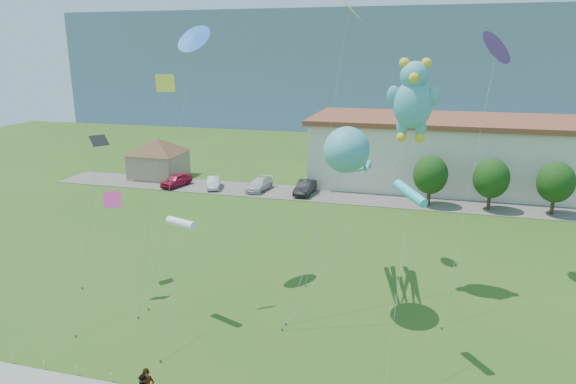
{
  "coord_description": "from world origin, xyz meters",
  "views": [
    {
      "loc": [
        9.34,
        -20.37,
        15.98
      ],
      "look_at": [
        1.6,
        8.0,
        7.84
      ],
      "focal_mm": 32.0,
      "sensor_mm": 36.0,
      "label": 1
    }
  ],
  "objects_px": {
    "warehouse": "(576,157)",
    "parked_car_silver": "(214,183)",
    "octopus_kite": "(349,157)",
    "parked_car_black": "(305,187)",
    "teddy_bear_kite": "(413,98)",
    "pavilion": "(158,154)",
    "parked_car_red": "(176,180)",
    "parked_car_white": "(259,184)"
  },
  "relations": [
    {
      "from": "pavilion",
      "to": "teddy_bear_kite",
      "type": "height_order",
      "value": "teddy_bear_kite"
    },
    {
      "from": "teddy_bear_kite",
      "to": "parked_car_red",
      "type": "bearing_deg",
      "value": 144.55
    },
    {
      "from": "octopus_kite",
      "to": "teddy_bear_kite",
      "type": "relative_size",
      "value": 0.75
    },
    {
      "from": "parked_car_white",
      "to": "parked_car_black",
      "type": "height_order",
      "value": "parked_car_black"
    },
    {
      "from": "parked_car_white",
      "to": "teddy_bear_kite",
      "type": "xyz_separation_m",
      "value": [
        17.59,
        -20.73,
        12.22
      ]
    },
    {
      "from": "pavilion",
      "to": "parked_car_black",
      "type": "relative_size",
      "value": 1.96
    },
    {
      "from": "parked_car_red",
      "to": "parked_car_white",
      "type": "height_order",
      "value": "parked_car_red"
    },
    {
      "from": "pavilion",
      "to": "octopus_kite",
      "type": "relative_size",
      "value": 0.79
    },
    {
      "from": "pavilion",
      "to": "parked_car_red",
      "type": "xyz_separation_m",
      "value": [
        4.44,
        -3.87,
        -2.2
      ]
    },
    {
      "from": "pavilion",
      "to": "parked_car_red",
      "type": "distance_m",
      "value": 6.29
    },
    {
      "from": "parked_car_silver",
      "to": "parked_car_white",
      "type": "height_order",
      "value": "parked_car_white"
    },
    {
      "from": "octopus_kite",
      "to": "parked_car_silver",
      "type": "bearing_deg",
      "value": 129.47
    },
    {
      "from": "parked_car_red",
      "to": "warehouse",
      "type": "bearing_deg",
      "value": 25.75
    },
    {
      "from": "parked_car_silver",
      "to": "parked_car_black",
      "type": "bearing_deg",
      "value": -17.95
    },
    {
      "from": "parked_car_silver",
      "to": "parked_car_red",
      "type": "bearing_deg",
      "value": 164.68
    },
    {
      "from": "parked_car_silver",
      "to": "teddy_bear_kite",
      "type": "height_order",
      "value": "teddy_bear_kite"
    },
    {
      "from": "warehouse",
      "to": "parked_car_silver",
      "type": "relative_size",
      "value": 14.94
    },
    {
      "from": "parked_car_silver",
      "to": "octopus_kite",
      "type": "height_order",
      "value": "octopus_kite"
    },
    {
      "from": "parked_car_silver",
      "to": "parked_car_white",
      "type": "distance_m",
      "value": 5.6
    },
    {
      "from": "teddy_bear_kite",
      "to": "warehouse",
      "type": "bearing_deg",
      "value": 59.24
    },
    {
      "from": "parked_car_white",
      "to": "parked_car_black",
      "type": "relative_size",
      "value": 1.02
    },
    {
      "from": "pavilion",
      "to": "octopus_kite",
      "type": "height_order",
      "value": "octopus_kite"
    },
    {
      "from": "pavilion",
      "to": "parked_car_red",
      "type": "height_order",
      "value": "pavilion"
    },
    {
      "from": "parked_car_red",
      "to": "pavilion",
      "type": "bearing_deg",
      "value": 152.48
    },
    {
      "from": "parked_car_black",
      "to": "octopus_kite",
      "type": "xyz_separation_m",
      "value": [
        8.49,
        -24.19,
        8.76
      ]
    },
    {
      "from": "warehouse",
      "to": "parked_car_silver",
      "type": "bearing_deg",
      "value": -166.88
    },
    {
      "from": "octopus_kite",
      "to": "parked_car_red",
      "type": "bearing_deg",
      "value": 136.01
    },
    {
      "from": "parked_car_black",
      "to": "teddy_bear_kite",
      "type": "height_order",
      "value": "teddy_bear_kite"
    },
    {
      "from": "parked_car_red",
      "to": "octopus_kite",
      "type": "bearing_deg",
      "value": -30.47
    },
    {
      "from": "parked_car_red",
      "to": "octopus_kite",
      "type": "height_order",
      "value": "octopus_kite"
    },
    {
      "from": "octopus_kite",
      "to": "teddy_bear_kite",
      "type": "height_order",
      "value": "teddy_bear_kite"
    },
    {
      "from": "octopus_kite",
      "to": "parked_car_black",
      "type": "bearing_deg",
      "value": 109.33
    },
    {
      "from": "parked_car_red",
      "to": "parked_car_silver",
      "type": "height_order",
      "value": "parked_car_red"
    },
    {
      "from": "pavilion",
      "to": "warehouse",
      "type": "distance_m",
      "value": 50.37
    },
    {
      "from": "octopus_kite",
      "to": "pavilion",
      "type": "bearing_deg",
      "value": 136.44
    },
    {
      "from": "warehouse",
      "to": "teddy_bear_kite",
      "type": "height_order",
      "value": "teddy_bear_kite"
    },
    {
      "from": "pavilion",
      "to": "octopus_kite",
      "type": "distance_m",
      "value": 40.29
    },
    {
      "from": "parked_car_red",
      "to": "parked_car_black",
      "type": "height_order",
      "value": "parked_car_black"
    },
    {
      "from": "teddy_bear_kite",
      "to": "parked_car_silver",
      "type": "bearing_deg",
      "value": 138.92
    },
    {
      "from": "pavilion",
      "to": "parked_car_silver",
      "type": "distance_m",
      "value": 10.07
    },
    {
      "from": "parked_car_white",
      "to": "octopus_kite",
      "type": "distance_m",
      "value": 29.53
    },
    {
      "from": "pavilion",
      "to": "parked_car_silver",
      "type": "xyz_separation_m",
      "value": [
        9.15,
        -3.52,
        -2.29
      ]
    }
  ]
}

